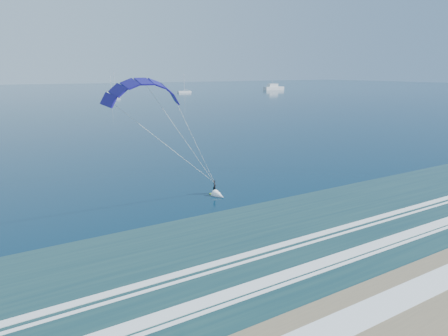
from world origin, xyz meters
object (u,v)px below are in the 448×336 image
motor_yacht (273,88)px  sailboat_4 (184,92)px  sailboat_2 (112,97)px  sailboat_3 (115,92)px  kitesurfer_rig (185,140)px

motor_yacht → sailboat_4: bearing=-179.5°
sailboat_2 → sailboat_4: size_ratio=0.95×
sailboat_2 → sailboat_3: bearing=71.6°
kitesurfer_rig → sailboat_4: size_ratio=1.33×
kitesurfer_rig → sailboat_2: kitesurfer_rig is taller
kitesurfer_rig → motor_yacht: (168.66, 199.78, -5.51)m
motor_yacht → sailboat_4: sailboat_4 is taller
sailboat_3 → sailboat_4: 43.79m
motor_yacht → sailboat_2: size_ratio=1.42×
kitesurfer_rig → sailboat_4: kitesurfer_rig is taller
motor_yacht → kitesurfer_rig: bearing=-130.2°
sailboat_2 → sailboat_3: sailboat_3 is taller
motor_yacht → sailboat_3: 112.58m
sailboat_2 → sailboat_3: size_ratio=0.83×
kitesurfer_rig → motor_yacht: kitesurfer_rig is taller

